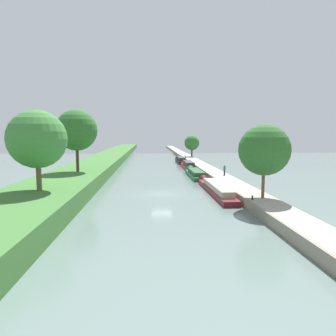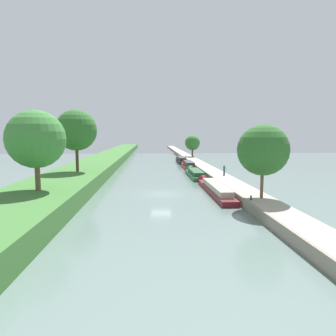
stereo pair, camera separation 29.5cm
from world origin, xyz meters
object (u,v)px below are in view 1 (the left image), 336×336
at_px(narrowboat_maroon, 215,188).
at_px(person_walking, 224,170).
at_px(narrowboat_black, 181,160).
at_px(narrowboat_green, 195,173).
at_px(mooring_bollard_far, 185,157).
at_px(mooring_bollard_near, 252,198).
at_px(narrowboat_red, 188,165).

relative_size(narrowboat_maroon, person_walking, 9.81).
bearing_deg(person_walking, narrowboat_maroon, -111.12).
distance_m(narrowboat_maroon, narrowboat_black, 40.97).
bearing_deg(narrowboat_maroon, narrowboat_green, 91.25).
relative_size(narrowboat_maroon, narrowboat_black, 1.33).
height_order(narrowboat_black, mooring_bollard_far, narrowboat_black).
height_order(person_walking, mooring_bollard_near, person_walking).
xyz_separation_m(narrowboat_green, person_walking, (3.79, -6.12, 1.34)).
relative_size(narrowboat_maroon, narrowboat_red, 1.39).
xyz_separation_m(narrowboat_black, mooring_bollard_near, (1.83, -49.95, 0.55)).
relative_size(narrowboat_black, person_walking, 7.37).
bearing_deg(narrowboat_red, narrowboat_black, 90.59).
height_order(narrowboat_maroon, narrowboat_red, narrowboat_red).
bearing_deg(narrowboat_black, person_walking, -83.66).
distance_m(narrowboat_green, mooring_bollard_far, 31.16).
relative_size(person_walking, mooring_bollard_far, 3.69).
xyz_separation_m(narrowboat_red, mooring_bollard_far, (1.69, 18.79, 0.53)).
height_order(narrowboat_red, mooring_bollard_near, narrowboat_red).
distance_m(narrowboat_maroon, mooring_bollard_far, 46.19).
height_order(narrowboat_black, person_walking, person_walking).
distance_m(narrowboat_maroon, mooring_bollard_near, 9.17).
height_order(narrowboat_black, mooring_bollard_near, narrowboat_black).
bearing_deg(narrowboat_black, narrowboat_maroon, -89.86).
bearing_deg(person_walking, mooring_bollard_near, -95.50).
bearing_deg(narrowboat_black, narrowboat_red, -89.41).
distance_m(mooring_bollard_near, mooring_bollard_far, 55.13).
height_order(narrowboat_maroon, narrowboat_green, narrowboat_green).
xyz_separation_m(narrowboat_green, narrowboat_black, (0.23, 25.90, 0.14)).
relative_size(narrowboat_red, narrowboat_black, 0.96).
xyz_separation_m(narrowboat_red, mooring_bollard_near, (1.69, -36.34, 0.53)).
bearing_deg(narrowboat_maroon, narrowboat_black, 90.14).
distance_m(narrowboat_maroon, person_walking, 9.69).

